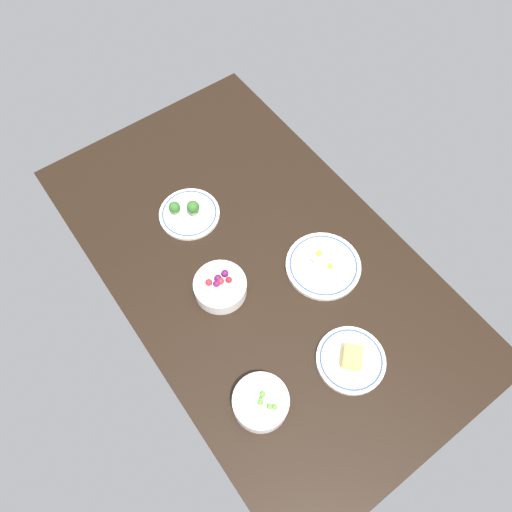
# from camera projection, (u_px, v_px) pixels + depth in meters

# --- Properties ---
(dining_table) EXTENTS (1.39, 0.81, 0.04)m
(dining_table) POSITION_uv_depth(u_px,v_px,m) (256.00, 262.00, 1.48)
(dining_table) COLOR black
(dining_table) RESTS_ON ground
(plate_broccoli) EXTENTS (0.19, 0.19, 0.07)m
(plate_broccoli) POSITION_uv_depth(u_px,v_px,m) (189.00, 213.00, 1.52)
(plate_broccoli) COLOR white
(plate_broccoli) RESTS_ON dining_table
(plate_cheese) EXTENTS (0.19, 0.19, 0.05)m
(plate_cheese) POSITION_uv_depth(u_px,v_px,m) (351.00, 359.00, 1.30)
(plate_cheese) COLOR white
(plate_cheese) RESTS_ON dining_table
(bowl_berries) EXTENTS (0.15, 0.15, 0.07)m
(bowl_berries) POSITION_uv_depth(u_px,v_px,m) (220.00, 286.00, 1.38)
(bowl_berries) COLOR white
(bowl_berries) RESTS_ON dining_table
(plate_eggs) EXTENTS (0.22, 0.22, 0.05)m
(plate_eggs) POSITION_uv_depth(u_px,v_px,m) (323.00, 265.00, 1.44)
(plate_eggs) COLOR white
(plate_eggs) RESTS_ON dining_table
(bowl_peas) EXTENTS (0.14, 0.14, 0.07)m
(bowl_peas) POSITION_uv_depth(u_px,v_px,m) (261.00, 402.00, 1.23)
(bowl_peas) COLOR white
(bowl_peas) RESTS_ON dining_table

